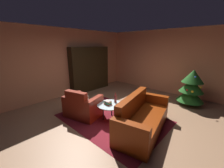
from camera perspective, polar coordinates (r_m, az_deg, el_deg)
name	(u,v)px	position (r m, az deg, el deg)	size (l,w,h in m)	color
ground_plane	(115,117)	(4.33, 1.33, -13.37)	(8.02, 8.02, 0.00)	#91694B
wall_back	(165,62)	(6.74, 20.91, 8.54)	(5.79, 0.06, 2.76)	tan
wall_left	(63,63)	(6.11, -19.41, 8.04)	(0.06, 6.80, 2.76)	tan
area_rug	(113,119)	(4.25, 0.25, -13.95)	(2.98, 2.17, 0.01)	maroon
bookshelf_unit	(92,69)	(6.69, -8.13, 6.17)	(0.33, 2.05, 2.03)	black
armchair_red	(83,107)	(4.35, -11.96, -9.10)	(1.16, 0.96, 0.86)	maroon
couch_red	(142,119)	(3.71, 12.19, -13.68)	(1.20, 2.12, 0.89)	maroon
coffee_table	(110,106)	(4.05, -0.77, -8.82)	(0.75, 0.75, 0.46)	black
book_stack_on_table	(108,103)	(4.00, -1.72, -7.63)	(0.22, 0.16, 0.11)	#B93926
bottle_on_table	(115,99)	(4.12, 1.40, -6.00)	(0.07, 0.07, 0.30)	maroon
decorated_tree	(191,87)	(5.66, 29.78, -1.11)	(0.90, 0.90, 1.30)	brown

